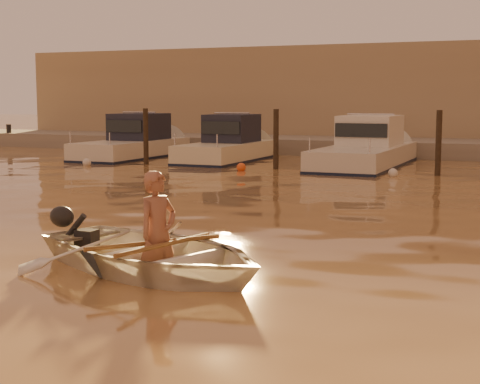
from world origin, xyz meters
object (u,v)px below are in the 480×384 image
at_px(person, 158,234).
at_px(moored_boat_1, 226,145).
at_px(moored_boat_0, 132,142).
at_px(moored_boat_2, 365,148).
at_px(dinghy, 153,253).

bearing_deg(person, moored_boat_1, 39.74).
bearing_deg(moored_boat_0, moored_boat_1, 0.00).
distance_m(person, moored_boat_1, 17.99).
relative_size(moored_boat_0, moored_boat_2, 0.86).
distance_m(person, moored_boat_0, 19.86).
relative_size(moored_boat_0, moored_boat_1, 1.11).
height_order(moored_boat_1, moored_boat_2, same).
relative_size(dinghy, person, 2.22).
bearing_deg(moored_boat_2, moored_boat_0, 180.00).
bearing_deg(moored_boat_0, dinghy, -57.76).
bearing_deg(moored_boat_0, moored_boat_2, 0.00).
xyz_separation_m(person, moored_boat_0, (-10.65, 16.76, 0.08)).
height_order(moored_boat_0, moored_boat_1, same).
height_order(person, moored_boat_0, moored_boat_0).
height_order(person, moored_boat_2, moored_boat_2).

